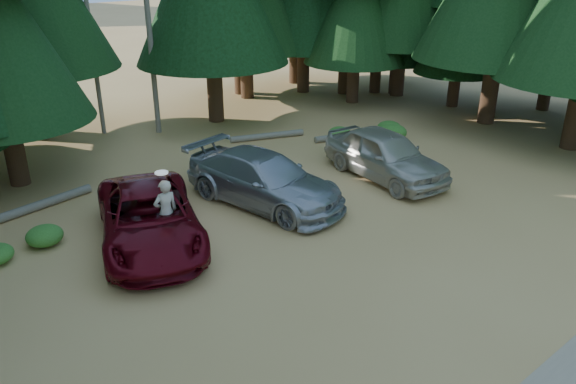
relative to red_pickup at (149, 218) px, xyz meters
name	(u,v)px	position (x,y,z in m)	size (l,w,h in m)	color
ground	(388,261)	(4.43, -5.07, -0.80)	(160.00, 160.00, 0.00)	tan
forest_belt_north	(138,133)	(4.43, 9.93, -0.80)	(36.00, 7.00, 22.00)	black
forest_belt_east	(536,124)	(19.93, -1.07, -0.80)	(6.00, 22.00, 22.00)	black
snag_back	(89,20)	(3.23, 10.93, 4.20)	(0.20, 0.20, 10.00)	#686453
red_pickup	(149,218)	(0.00, 0.00, 0.00)	(2.67, 5.78, 1.61)	#5F0812
silver_minivan_center	(264,179)	(4.20, 0.11, 0.04)	(2.36, 5.80, 1.68)	#A9ACB1
silver_minivan_right	(385,155)	(8.99, -0.92, 0.09)	(2.10, 5.22, 1.78)	beige
frisbee_player	(166,211)	(0.25, -0.57, 0.34)	(0.71, 0.49, 2.10)	beige
log_left	(32,208)	(-1.97, 4.36, -0.66)	(0.30, 0.30, 4.15)	#686453
log_mid	(267,136)	(8.46, 5.43, -0.67)	(0.28, 0.28, 3.36)	#686453
log_right	(359,134)	(11.79, 2.98, -0.66)	(0.28, 0.28, 4.34)	#686453
shrub_left	(45,236)	(-2.38, 1.87, -0.52)	(1.03, 1.03, 0.57)	#377021
shrub_center_left	(130,195)	(0.73, 2.92, -0.49)	(1.12, 1.12, 0.62)	#377021
shrub_center_right	(221,167)	(4.49, 3.14, -0.49)	(1.15, 1.15, 0.63)	#377021
shrub_right	(340,133)	(10.91, 3.34, -0.53)	(1.01, 1.01, 0.55)	#377021
shrub_far_right	(393,132)	(12.69, 1.81, -0.47)	(1.23, 1.23, 0.67)	#377021
shrub_edge_east	(389,128)	(13.16, 2.43, -0.50)	(1.09, 1.09, 0.60)	#377021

